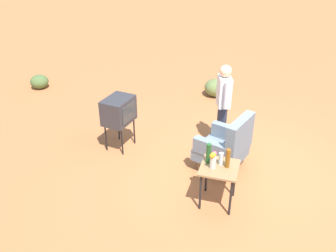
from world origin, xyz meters
TOP-DOWN VIEW (x-y plane):
  - ground_plane at (0.00, 0.00)m, footprint 60.00×60.00m
  - armchair at (0.12, -0.06)m, footprint 0.97×0.98m
  - side_table at (1.01, -0.04)m, footprint 0.56×0.56m
  - tv_on_stand at (-0.04, -2.11)m, footprint 0.66×0.53m
  - person_standing at (-0.67, -0.28)m, footprint 0.54×0.33m
  - bottle_tall_amber at (0.98, 0.06)m, footprint 0.07×0.07m
  - bottle_short_clear at (0.95, -0.04)m, footprint 0.06×0.06m
  - bottle_wine_green at (0.95, -0.23)m, footprint 0.07×0.07m
  - flower_vase at (1.07, -0.14)m, footprint 0.14×0.10m
  - shrub_near at (-2.12, -5.34)m, footprint 0.47×0.47m
  - shrub_far at (-2.98, -0.78)m, footprint 0.56×0.56m

SIDE VIEW (x-z plane):
  - ground_plane at x=0.00m, z-range 0.00..0.00m
  - shrub_near at x=-2.12m, z-range 0.00..0.36m
  - shrub_far at x=-2.98m, z-range 0.00..0.43m
  - armchair at x=0.12m, z-range -0.03..1.03m
  - side_table at x=1.01m, z-range 0.23..0.90m
  - bottle_short_clear at x=0.95m, z-range 0.67..0.87m
  - tv_on_stand at x=-0.04m, z-range 0.27..1.30m
  - flower_vase at x=1.07m, z-range 0.68..0.95m
  - bottle_tall_amber at x=0.98m, z-range 0.67..0.97m
  - bottle_wine_green at x=0.95m, z-range 0.67..0.99m
  - person_standing at x=-0.67m, z-range 0.12..1.76m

